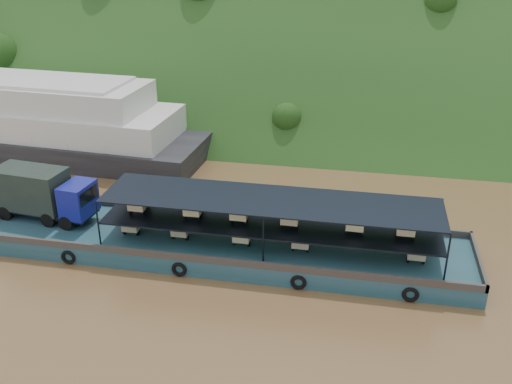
# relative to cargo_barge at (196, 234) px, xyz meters

# --- Properties ---
(ground) EXTENTS (160.00, 160.00, 0.00)m
(ground) POSITION_rel_cargo_barge_xyz_m (5.61, 0.81, -1.27)
(ground) COLOR brown
(ground) RESTS_ON ground
(hillside) EXTENTS (140.00, 39.60, 39.60)m
(hillside) POSITION_rel_cargo_barge_xyz_m (5.61, 36.81, -1.27)
(hillside) COLOR #173413
(hillside) RESTS_ON ground
(cargo_barge) EXTENTS (35.01, 7.18, 5.07)m
(cargo_barge) POSITION_rel_cargo_barge_xyz_m (0.00, 0.00, 0.00)
(cargo_barge) COLOR #144146
(cargo_barge) RESTS_ON ground
(passenger_ferry) EXTENTS (38.76, 11.83, 7.75)m
(passenger_ferry) POSITION_rel_cargo_barge_xyz_m (-23.28, 16.29, 2.08)
(passenger_ferry) COLOR black
(passenger_ferry) RESTS_ON ground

